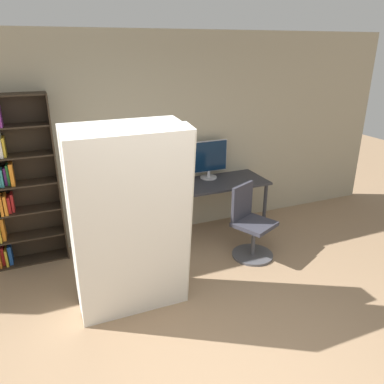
# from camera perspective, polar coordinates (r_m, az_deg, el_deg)

# --- Properties ---
(wall_back) EXTENTS (8.00, 0.06, 2.70)m
(wall_back) POSITION_cam_1_polar(r_m,az_deg,el_deg) (4.95, -9.50, 7.60)
(wall_back) COLOR tan
(wall_back) RESTS_ON ground
(desk) EXTENTS (1.37, 0.66, 0.76)m
(desk) POSITION_cam_1_polar(r_m,az_deg,el_deg) (5.19, 3.82, 0.57)
(desk) COLOR #2D2D33
(desk) RESTS_ON ground
(monitor) EXTENTS (0.55, 0.23, 0.54)m
(monitor) POSITION_cam_1_polar(r_m,az_deg,el_deg) (5.21, 2.57, 5.13)
(monitor) COLOR #B7B7BC
(monitor) RESTS_ON desk
(office_chair) EXTENTS (0.59, 0.59, 0.92)m
(office_chair) POSITION_cam_1_polar(r_m,az_deg,el_deg) (4.76, 8.88, -5.49)
(office_chair) COLOR #4C4C51
(office_chair) RESTS_ON ground
(bookshelf) EXTENTS (0.82, 0.30, 2.03)m
(bookshelf) POSITION_cam_1_polar(r_m,az_deg,el_deg) (4.78, -25.84, 1.68)
(bookshelf) COLOR #2D2319
(bookshelf) RESTS_ON ground
(mattress_near) EXTENTS (1.06, 0.45, 1.89)m
(mattress_near) POSITION_cam_1_polar(r_m,az_deg,el_deg) (3.47, -8.87, -5.57)
(mattress_near) COLOR silver
(mattress_near) RESTS_ON ground
(mattress_far) EXTENTS (1.06, 0.35, 1.89)m
(mattress_far) POSITION_cam_1_polar(r_m,az_deg,el_deg) (3.73, -9.97, -3.72)
(mattress_far) COLOR silver
(mattress_far) RESTS_ON ground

